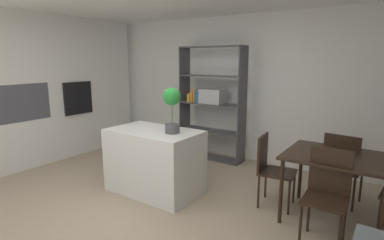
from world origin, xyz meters
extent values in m
plane|color=tan|center=(0.00, 0.00, 0.00)|extent=(9.25, 9.25, 0.00)
cube|color=white|center=(0.00, 2.70, 1.31)|extent=(6.73, 0.06, 2.61)
cube|color=white|center=(-2.97, 0.00, 1.31)|extent=(0.66, 4.91, 2.61)
cube|color=#4C4C56|center=(-2.64, 0.04, 1.14)|extent=(0.01, 0.97, 0.61)
cube|color=black|center=(-2.62, 1.10, 1.12)|extent=(0.04, 0.59, 0.61)
cylinder|color=#B7BABC|center=(-2.66, 1.10, 1.37)|extent=(0.02, 0.47, 0.02)
cube|color=white|center=(-0.30, 0.62, 0.44)|extent=(1.27, 0.76, 0.89)
cylinder|color=#4C4C51|center=(0.01, 0.64, 0.94)|extent=(0.19, 0.19, 0.12)
cylinder|color=#476633|center=(0.01, 0.64, 1.14)|extent=(0.01, 0.01, 0.28)
sphere|color=green|center=(0.01, 0.64, 1.37)|extent=(0.23, 0.23, 0.23)
cube|color=#4C4C51|center=(-1.03, 2.36, 1.03)|extent=(0.02, 0.34, 2.07)
cube|color=#4C4C51|center=(0.19, 2.36, 1.03)|extent=(0.02, 0.34, 2.07)
cube|color=#4C4C51|center=(-0.42, 2.36, 2.06)|extent=(1.25, 0.34, 0.02)
cube|color=#4C4C51|center=(-0.42, 2.36, 0.01)|extent=(1.25, 0.34, 0.02)
cube|color=#4C4C51|center=(-0.42, 2.36, 0.53)|extent=(1.20, 0.34, 0.02)
cube|color=#4C4C51|center=(-0.42, 2.36, 1.03)|extent=(1.20, 0.34, 0.02)
cube|color=#4C4C51|center=(-0.42, 2.36, 1.54)|extent=(1.20, 0.34, 0.02)
cube|color=red|center=(-0.95, 2.36, 0.14)|extent=(0.06, 0.28, 0.24)
cube|color=red|center=(-0.88, 2.36, 0.09)|extent=(0.06, 0.28, 0.14)
cube|color=orange|center=(-0.80, 2.36, 0.11)|extent=(0.05, 0.28, 0.18)
cube|color=#38383D|center=(-0.73, 2.36, 0.09)|extent=(0.04, 0.28, 0.14)
cube|color=gold|center=(-0.85, 2.36, 1.12)|extent=(0.05, 0.28, 0.16)
cube|color=orange|center=(-0.79, 2.36, 1.15)|extent=(0.06, 0.28, 0.20)
cube|color=orange|center=(-0.72, 2.36, 1.17)|extent=(0.04, 0.28, 0.25)
cube|color=#2D6BAD|center=(-0.66, 2.36, 1.16)|extent=(0.05, 0.28, 0.24)
cube|color=#B7BABC|center=(-0.40, 2.36, 1.18)|extent=(0.44, 0.30, 0.26)
cube|color=black|center=(1.94, 1.16, 0.77)|extent=(1.10, 0.90, 0.03)
cylinder|color=black|center=(1.45, 0.77, 0.38)|extent=(0.04, 0.04, 0.76)
cylinder|color=black|center=(2.43, 0.77, 0.38)|extent=(0.04, 0.04, 0.76)
cylinder|color=black|center=(1.45, 1.55, 0.38)|extent=(0.04, 0.04, 0.76)
cube|color=black|center=(1.27, 1.16, 0.44)|extent=(0.47, 0.46, 0.03)
cube|color=black|center=(1.07, 1.13, 0.68)|extent=(0.08, 0.41, 0.45)
cylinder|color=black|center=(1.47, 1.01, 0.22)|extent=(0.03, 0.03, 0.43)
cylinder|color=black|center=(1.43, 1.35, 0.22)|extent=(0.03, 0.03, 0.43)
cylinder|color=black|center=(1.11, 0.96, 0.22)|extent=(0.03, 0.03, 0.43)
cylinder|color=black|center=(1.07, 1.31, 0.22)|extent=(0.03, 0.03, 0.43)
cylinder|color=black|center=(2.40, 0.99, 0.23)|extent=(0.03, 0.03, 0.46)
cube|color=black|center=(1.94, 1.73, 0.46)|extent=(0.46, 0.47, 0.03)
cube|color=black|center=(1.92, 1.53, 0.71)|extent=(0.42, 0.08, 0.47)
cylinder|color=black|center=(2.14, 1.89, 0.22)|extent=(0.03, 0.03, 0.45)
cylinder|color=black|center=(1.78, 1.93, 0.22)|extent=(0.03, 0.03, 0.45)
cylinder|color=black|center=(2.10, 1.53, 0.22)|extent=(0.03, 0.03, 0.45)
cylinder|color=black|center=(1.74, 1.56, 0.22)|extent=(0.03, 0.03, 0.45)
cube|color=black|center=(1.94, 0.59, 0.48)|extent=(0.42, 0.42, 0.03)
cube|color=black|center=(1.94, 0.78, 0.72)|extent=(0.41, 0.04, 0.47)
cylinder|color=black|center=(1.77, 0.41, 0.23)|extent=(0.03, 0.03, 0.46)
cylinder|color=black|center=(2.12, 0.42, 0.23)|extent=(0.03, 0.03, 0.46)
cylinder|color=black|center=(1.76, 0.76, 0.23)|extent=(0.03, 0.03, 0.46)
cylinder|color=black|center=(2.11, 0.77, 0.23)|extent=(0.03, 0.03, 0.46)
camera|label=1|loc=(2.45, -2.47, 1.84)|focal=28.80mm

